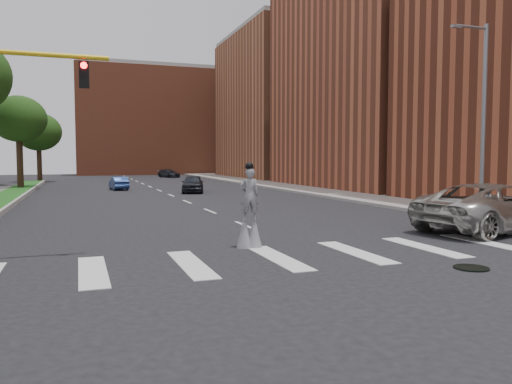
% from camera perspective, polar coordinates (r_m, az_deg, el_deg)
% --- Properties ---
extents(ground_plane, '(160.00, 160.00, 0.00)m').
position_cam_1_polar(ground_plane, '(14.33, 8.87, -7.88)').
color(ground_plane, black).
rests_on(ground_plane, ground).
extents(median_curb, '(0.20, 60.00, 0.28)m').
position_cam_1_polar(median_curb, '(32.65, -26.14, -1.33)').
color(median_curb, '#969691').
rests_on(median_curb, ground).
extents(sidewalk_right, '(5.00, 90.00, 0.18)m').
position_cam_1_polar(sidewalk_right, '(42.07, 7.58, 0.08)').
color(sidewalk_right, gray).
rests_on(sidewalk_right, ground).
extents(manhole, '(0.90, 0.90, 0.04)m').
position_cam_1_polar(manhole, '(14.47, 23.38, -7.97)').
color(manhole, black).
rests_on(manhole, ground).
extents(building_mid, '(16.00, 22.00, 24.00)m').
position_cam_1_polar(building_mid, '(51.94, 14.73, 13.92)').
color(building_mid, '#9C4C31').
rests_on(building_mid, ground).
extents(building_far, '(16.00, 22.00, 20.00)m').
position_cam_1_polar(building_far, '(72.61, 3.80, 9.57)').
color(building_far, '#A65E3D').
rests_on(building_far, ground).
extents(building_backdrop, '(26.00, 14.00, 18.00)m').
position_cam_1_polar(building_backdrop, '(91.41, -11.72, 7.72)').
color(building_backdrop, '#9C4C31').
rests_on(building_backdrop, ground).
extents(streetlight, '(2.05, 0.20, 9.00)m').
position_cam_1_polar(streetlight, '(25.49, 24.43, 8.05)').
color(streetlight, slate).
rests_on(streetlight, ground).
extents(stilt_performer, '(0.84, 0.57, 2.78)m').
position_cam_1_polar(stilt_performer, '(16.15, -0.77, -2.59)').
color(stilt_performer, black).
rests_on(stilt_performer, ground).
extents(suv_crossing, '(7.33, 4.31, 1.91)m').
position_cam_1_polar(suv_crossing, '(21.88, 25.59, -1.59)').
color(suv_crossing, '#AEACA4').
rests_on(suv_crossing, ground).
extents(car_near, '(2.71, 4.59, 1.47)m').
position_cam_1_polar(car_near, '(41.73, -7.24, 0.94)').
color(car_near, black).
rests_on(car_near, ground).
extents(car_mid, '(1.60, 3.69, 1.18)m').
position_cam_1_polar(car_mid, '(46.67, -15.43, 0.97)').
color(car_mid, navy).
rests_on(car_mid, ground).
extents(car_far, '(3.20, 4.36, 1.17)m').
position_cam_1_polar(car_far, '(73.32, -9.91, 2.10)').
color(car_far, black).
rests_on(car_far, ground).
extents(tree_6, '(4.87, 4.87, 8.45)m').
position_cam_1_polar(tree_6, '(49.95, -25.51, 7.49)').
color(tree_6, black).
rests_on(tree_6, ground).
extents(tree_7, '(5.23, 5.23, 8.14)m').
position_cam_1_polar(tree_7, '(64.28, -23.61, 6.28)').
color(tree_7, black).
rests_on(tree_7, ground).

